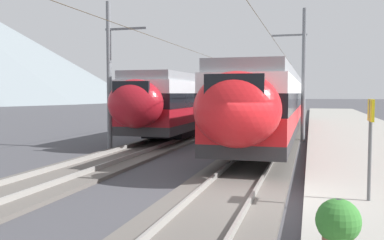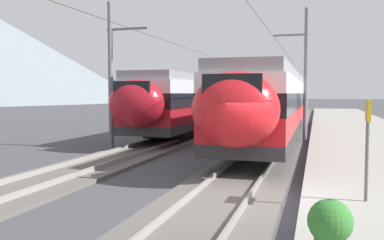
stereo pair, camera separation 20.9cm
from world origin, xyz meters
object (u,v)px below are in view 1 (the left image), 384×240
Objects in this scene: catenary_mast_far_side at (112,72)px; platform_sign at (371,127)px; catenary_mast_mid at (302,72)px; train_far_track at (198,101)px; potted_plant_platform_edge at (338,224)px; train_near_platform at (276,102)px.

catenary_mast_far_side reaches higher than platform_sign.
catenary_mast_far_side is 13.84m from platform_sign.
platform_sign is (-8.57, -10.72, -1.81)m from catenary_mast_far_side.
platform_sign is (-14.31, -1.84, -1.95)m from catenary_mast_mid.
catenary_mast_mid is at bearing 7.32° from platform_sign.
catenary_mast_mid is 1.00× the size of catenary_mast_far_side.
catenary_mast_mid is (-4.42, -7.20, 1.73)m from train_far_track.
train_far_track reaches higher than potted_plant_platform_edge.
train_near_platform is 16.18m from platform_sign.
train_far_track is 0.55× the size of catenary_mast_mid.
train_near_platform is at bearing 45.59° from catenary_mast_mid.
train_far_track is at bearing 58.45° from catenary_mast_mid.
potted_plant_platform_edge is (-18.00, -0.95, -3.14)m from catenary_mast_mid.
train_near_platform reaches higher than platform_sign.
catenary_mast_mid reaches higher than train_far_track.
platform_sign is 2.61× the size of potted_plant_platform_edge.
platform_sign is (-15.82, -3.38, -0.23)m from train_near_platform.
train_near_platform is 19.72m from potted_plant_platform_edge.
catenary_mast_mid is (-1.51, -1.54, 1.72)m from train_near_platform.
catenary_mast_mid is 48.78× the size of potted_plant_platform_edge.
train_near_platform is at bearing -117.22° from train_far_track.
train_near_platform is at bearing 7.28° from potted_plant_platform_edge.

